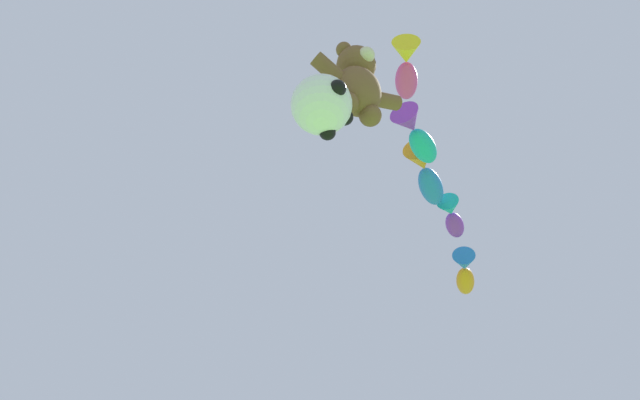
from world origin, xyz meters
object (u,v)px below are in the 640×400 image
object	(u,v)px
fish_kite_teal	(416,134)
fish_kite_cobalt	(426,173)
fish_kite_violet	(452,216)
soccer_ball_kite	(322,105)
fish_kite_magenta	(406,67)
teddy_bear_kite	(357,83)
fish_kite_tangerine	(465,272)

from	to	relation	value
fish_kite_teal	fish_kite_cobalt	distance (m)	1.73
fish_kite_cobalt	fish_kite_violet	bearing A→B (deg)	28.48
soccer_ball_kite	fish_kite_violet	world-z (taller)	fish_kite_violet
fish_kite_magenta	fish_kite_teal	world-z (taller)	fish_kite_teal
fish_kite_teal	fish_kite_violet	size ratio (longest dim) A/B	1.21
teddy_bear_kite	fish_kite_tangerine	bearing A→B (deg)	34.65
soccer_ball_kite	fish_kite_cobalt	world-z (taller)	fish_kite_cobalt
fish_kite_cobalt	fish_kite_violet	xyz separation A→B (m)	(1.71, 0.93, 0.07)
fish_kite_teal	fish_kite_cobalt	size ratio (longest dim) A/B	0.88
fish_kite_tangerine	fish_kite_cobalt	bearing A→B (deg)	-145.33
fish_kite_magenta	fish_kite_cobalt	distance (m)	4.16
teddy_bear_kite	fish_kite_teal	size ratio (longest dim) A/B	1.04
soccer_ball_kite	fish_kite_magenta	bearing A→B (deg)	9.25
fish_kite_violet	fish_kite_teal	bearing A→B (deg)	-145.59
soccer_ball_kite	fish_kite_tangerine	distance (m)	11.12
teddy_bear_kite	fish_kite_violet	size ratio (longest dim) A/B	1.25
teddy_bear_kite	fish_kite_tangerine	distance (m)	10.16
teddy_bear_kite	fish_kite_teal	world-z (taller)	fish_kite_teal
teddy_bear_kite	soccer_ball_kite	xyz separation A→B (m)	(-0.74, 0.02, -1.15)
teddy_bear_kite	fish_kite_magenta	distance (m)	2.86
teddy_bear_kite	fish_kite_magenta	xyz separation A→B (m)	(1.67, 0.41, 2.29)
fish_kite_magenta	fish_kite_violet	size ratio (longest dim) A/B	0.96
teddy_bear_kite	fish_kite_cobalt	world-z (taller)	fish_kite_cobalt
soccer_ball_kite	fish_kite_tangerine	xyz separation A→B (m)	(8.73, 5.51, 4.15)
teddy_bear_kite	fish_kite_cobalt	xyz separation A→B (m)	(4.62, 3.19, 3.22)
fish_kite_teal	fish_kite_tangerine	distance (m)	5.78
fish_kite_magenta	fish_kite_tangerine	distance (m)	8.16
fish_kite_tangerine	teddy_bear_kite	bearing A→B (deg)	-145.35
fish_kite_magenta	fish_kite_cobalt	size ratio (longest dim) A/B	0.70
soccer_ball_kite	fish_kite_teal	size ratio (longest dim) A/B	0.60
fish_kite_tangerine	fish_kite_magenta	bearing A→B (deg)	-141.04
fish_kite_violet	soccer_ball_kite	bearing A→B (deg)	-149.88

